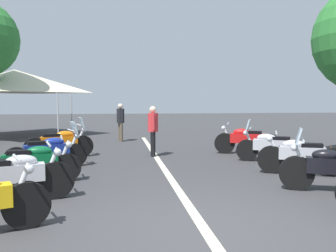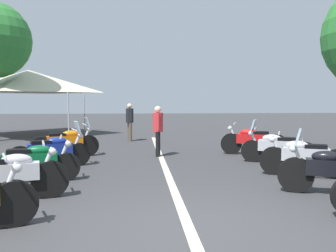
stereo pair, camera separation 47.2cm
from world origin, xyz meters
The scene contains 13 objects.
ground_plane centered at (0.00, 0.00, 0.00)m, with size 80.00×80.00×0.00m, color #38383A.
lane_centre_stripe centered at (3.96, 0.00, 0.00)m, with size 15.86×0.16×0.01m, color beige.
motorcycle_left_row_1 centered at (1.62, 2.97, 0.47)m, with size 0.82×2.10×1.02m.
motorcycle_left_row_2 centered at (3.08, 2.97, 0.45)m, with size 0.67×2.07×0.98m.
motorcycle_left_row_3 centered at (4.71, 2.94, 0.46)m, with size 0.98×1.97×1.20m.
motorcycle_left_row_4 centered at (6.42, 2.90, 0.47)m, with size 0.87×2.00×1.22m.
motorcycle_right_row_1 centered at (1.52, -2.92, 0.48)m, with size 1.05×1.95×1.23m.
motorcycle_right_row_2 centered at (3.16, -3.11, 0.46)m, with size 0.99×1.92×1.01m.
motorcycle_right_row_3 centered at (4.86, -3.15, 0.46)m, with size 1.08×1.89×1.20m.
motorcycle_right_row_4 centered at (6.41, -2.97, 0.47)m, with size 0.96×2.01×1.02m.
bystander_2 centered at (10.54, 1.05, 0.93)m, with size 0.51×0.32×1.60m.
bystander_4 centered at (6.37, 0.08, 0.91)m, with size 0.53×0.32×1.56m.
event_tent centered at (13.46, 6.04, 2.65)m, with size 5.19×5.19×3.20m.
Camera 2 is at (-4.76, 0.69, 1.78)m, focal length 38.55 mm.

